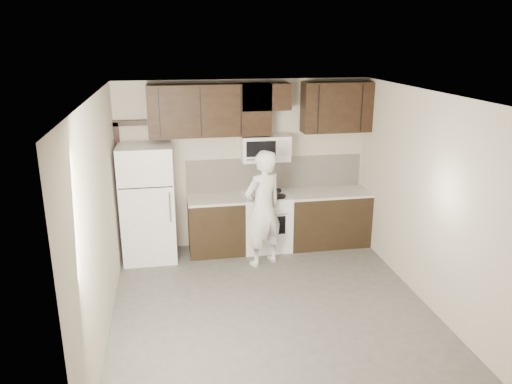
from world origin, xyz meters
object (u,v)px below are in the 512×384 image
object	(u,v)px
microwave	(265,148)
person	(263,209)
refrigerator	(148,203)
stove	(266,221)

from	to	relation	value
microwave	person	distance (m)	1.05
refrigerator	microwave	bearing A→B (deg)	5.15
microwave	refrigerator	size ratio (longest dim) A/B	0.42
refrigerator	person	distance (m)	1.77
stove	person	size ratio (longest dim) A/B	0.53
stove	person	distance (m)	0.74
microwave	person	size ratio (longest dim) A/B	0.43
microwave	person	xyz separation A→B (m)	(-0.16, -0.70, -0.76)
person	refrigerator	bearing A→B (deg)	-44.31
stove	microwave	size ratio (longest dim) A/B	1.24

